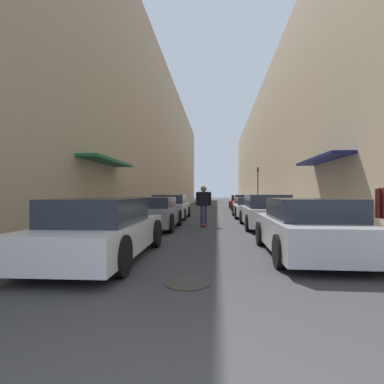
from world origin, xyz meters
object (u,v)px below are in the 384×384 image
object	(u,v)px
parked_car_left_1	(153,213)
parked_car_right_2	(251,208)
parked_car_right_4	(240,202)
parked_car_left_0	(102,229)
parked_car_right_0	(309,228)
parked_car_right_3	(245,204)
parked_car_left_2	(170,207)
parked_car_right_1	(266,212)
traffic_light	(258,183)
manhole_cover	(188,284)
skateboarder	(204,201)

from	to	relation	value
parked_car_left_1	parked_car_right_2	xyz separation A→B (m)	(4.56, 6.08, -0.04)
parked_car_right_4	parked_car_left_0	bearing A→B (deg)	-101.65
parked_car_right_0	parked_car_right_3	xyz separation A→B (m)	(0.04, 15.96, 0.00)
parked_car_left_0	parked_car_right_3	bearing A→B (deg)	74.58
parked_car_right_3	parked_car_left_2	bearing A→B (deg)	-127.74
parked_car_left_0	parked_car_right_0	world-z (taller)	parked_car_left_0
parked_car_left_1	parked_car_right_1	bearing A→B (deg)	10.47
parked_car_right_2	parked_car_left_2	bearing A→B (deg)	-166.70
parked_car_left_2	parked_car_right_2	distance (m)	4.76
parked_car_right_4	traffic_light	bearing A→B (deg)	28.52
parked_car_right_1	parked_car_right_2	size ratio (longest dim) A/B	1.08
parked_car_right_1	parked_car_right_4	bearing A→B (deg)	89.60
parked_car_right_0	traffic_light	size ratio (longest dim) A/B	1.07
parked_car_right_2	manhole_cover	bearing A→B (deg)	-100.45
parked_car_right_4	manhole_cover	size ratio (longest dim) A/B	5.90
parked_car_right_0	skateboarder	world-z (taller)	skateboarder
parked_car_left_2	skateboarder	size ratio (longest dim) A/B	2.36
parked_car_left_0	parked_car_right_1	size ratio (longest dim) A/B	1.01
parked_car_left_0	parked_car_right_1	bearing A→B (deg)	54.80
parked_car_left_2	parked_car_right_0	world-z (taller)	parked_car_left_2
parked_car_left_2	parked_car_right_0	xyz separation A→B (m)	(4.72, -9.80, -0.02)
parked_car_left_0	parked_car_left_2	distance (m)	10.50
manhole_cover	traffic_light	size ratio (longest dim) A/B	0.18
parked_car_right_0	traffic_light	xyz separation A→B (m)	(1.89, 22.60, 1.84)
parked_car_left_0	manhole_cover	distance (m)	2.68
traffic_light	parked_car_left_1	bearing A→B (deg)	-110.16
parked_car_right_0	parked_car_right_4	size ratio (longest dim) A/B	1.00
parked_car_left_1	parked_car_right_3	xyz separation A→B (m)	(4.69, 11.15, 0.00)
parked_car_right_2	traffic_light	world-z (taller)	traffic_light
parked_car_left_0	parked_car_right_0	xyz separation A→B (m)	(4.55, 0.70, -0.01)
parked_car_right_1	skateboarder	xyz separation A→B (m)	(-2.59, 0.33, 0.42)
parked_car_left_2	manhole_cover	world-z (taller)	parked_car_left_2
parked_car_right_4	parked_car_right_3	bearing A→B (deg)	-90.02
parked_car_left_1	parked_car_right_3	world-z (taller)	parked_car_right_3
parked_car_right_0	manhole_cover	size ratio (longest dim) A/B	5.89
parked_car_right_0	parked_car_right_1	distance (m)	5.66
parked_car_right_1	parked_car_right_2	distance (m)	5.24
parked_car_right_1	parked_car_right_2	xyz separation A→B (m)	(-0.02, 5.24, -0.07)
skateboarder	manhole_cover	distance (m)	8.41
parked_car_right_3	manhole_cover	size ratio (longest dim) A/B	6.50
parked_car_left_0	parked_car_left_1	xyz separation A→B (m)	(-0.09, 5.51, -0.01)
parked_car_right_0	parked_car_right_2	world-z (taller)	parked_car_right_0
parked_car_right_2	parked_car_right_3	size ratio (longest dim) A/B	0.93
parked_car_left_2	parked_car_right_2	world-z (taller)	parked_car_left_2
parked_car_right_1	traffic_light	distance (m)	17.15
parked_car_right_3	traffic_light	distance (m)	7.14
parked_car_right_2	skateboarder	world-z (taller)	skateboarder
traffic_light	parked_car_right_3	bearing A→B (deg)	-105.53
parked_car_right_2	manhole_cover	size ratio (longest dim) A/B	6.04
parked_car_right_1	skateboarder	size ratio (longest dim) A/B	2.61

